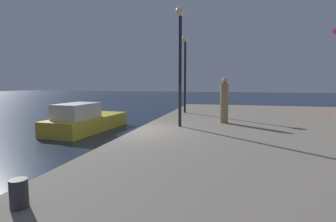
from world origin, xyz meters
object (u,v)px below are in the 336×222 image
at_px(lamp_post_far_end, 185,60).
at_px(bollard_center, 19,193).
at_px(motorboat_yellow, 85,120).
at_px(lamp_post_mid_promenade, 180,46).
at_px(person_far_corner, 224,102).

distance_m(lamp_post_far_end, bollard_center, 11.94).
distance_m(motorboat_yellow, lamp_post_mid_promenade, 6.64).
xyz_separation_m(lamp_post_mid_promenade, lamp_post_far_end, (-0.62, 4.61, -0.14)).
bearing_deg(lamp_post_mid_promenade, bollard_center, -96.97).
xyz_separation_m(lamp_post_far_end, person_far_corner, (2.27, -3.29, -2.03)).
distance_m(bollard_center, person_far_corner, 8.73).
relative_size(motorboat_yellow, lamp_post_mid_promenade, 1.12).
distance_m(motorboat_yellow, person_far_corner, 7.15).
height_order(lamp_post_mid_promenade, person_far_corner, lamp_post_mid_promenade).
relative_size(lamp_post_mid_promenade, bollard_center, 11.31).
height_order(motorboat_yellow, person_far_corner, person_far_corner).
xyz_separation_m(lamp_post_far_end, bollard_center, (-0.23, -11.62, -2.73)).
bearing_deg(lamp_post_mid_promenade, lamp_post_far_end, 97.71).
bearing_deg(motorboat_yellow, bollard_center, -63.46).
relative_size(lamp_post_far_end, bollard_center, 10.71).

